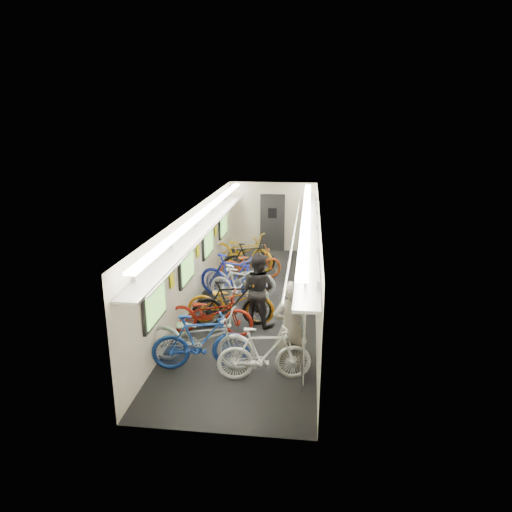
% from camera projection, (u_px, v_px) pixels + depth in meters
% --- Properties ---
extents(train_car_shell, '(10.00, 10.00, 10.00)m').
position_uv_depth(train_car_shell, '(245.00, 232.00, 11.70)').
color(train_car_shell, black).
rests_on(train_car_shell, ground).
extents(bicycle_0, '(2.21, 1.03, 1.12)m').
position_uv_depth(bicycle_0, '(200.00, 338.00, 8.42)').
color(bicycle_0, '#B0B1B5').
rests_on(bicycle_0, ground).
extents(bicycle_1, '(1.86, 0.87, 1.08)m').
position_uv_depth(bicycle_1, '(201.00, 342.00, 8.31)').
color(bicycle_1, navy).
rests_on(bicycle_1, ground).
extents(bicycle_2, '(1.88, 0.71, 0.97)m').
position_uv_depth(bicycle_2, '(210.00, 313.00, 9.66)').
color(bicycle_2, maroon).
rests_on(bicycle_2, ground).
extents(bicycle_3, '(1.88, 0.90, 1.09)m').
position_uv_depth(bicycle_3, '(233.00, 303.00, 10.04)').
color(bicycle_3, black).
rests_on(bicycle_3, ground).
extents(bicycle_4, '(2.01, 0.80, 1.03)m').
position_uv_depth(bicycle_4, '(231.00, 302.00, 10.20)').
color(bicycle_4, orange).
rests_on(bicycle_4, ground).
extents(bicycle_5, '(1.73, 1.06, 1.00)m').
position_uv_depth(bicycle_5, '(239.00, 286.00, 11.25)').
color(bicycle_5, silver).
rests_on(bicycle_5, ground).
extents(bicycle_6, '(1.95, 0.85, 0.99)m').
position_uv_depth(bicycle_6, '(240.00, 277.00, 11.86)').
color(bicycle_6, '#B7B7BC').
rests_on(bicycle_6, ground).
extents(bicycle_7, '(2.02, 1.20, 1.17)m').
position_uv_depth(bicycle_7, '(233.00, 277.00, 11.58)').
color(bicycle_7, navy).
rests_on(bicycle_7, ground).
extents(bicycle_8, '(1.91, 1.20, 0.95)m').
position_uv_depth(bicycle_8, '(250.00, 263.00, 13.08)').
color(bicycle_8, '#973710').
rests_on(bicycle_8, ground).
extents(bicycle_9, '(1.64, 0.96, 0.95)m').
position_uv_depth(bicycle_9, '(250.00, 258.00, 13.57)').
color(bicycle_9, black).
rests_on(bicycle_9, ground).
extents(bicycle_10, '(2.27, 1.53, 1.13)m').
position_uv_depth(bicycle_10, '(242.00, 251.00, 14.04)').
color(bicycle_10, '#C78F12').
rests_on(bicycle_10, ground).
extents(bicycle_11, '(1.72, 0.74, 1.00)m').
position_uv_depth(bicycle_11, '(264.00, 354.00, 7.95)').
color(bicycle_11, white).
rests_on(bicycle_11, ground).
extents(passenger_near, '(0.74, 0.60, 1.75)m').
position_uv_depth(passenger_near, '(290.00, 328.00, 8.10)').
color(passenger_near, gray).
rests_on(passenger_near, ground).
extents(passenger_mid, '(1.00, 0.91, 1.67)m').
position_uv_depth(passenger_mid, '(258.00, 289.00, 10.06)').
color(passenger_mid, black).
rests_on(passenger_mid, ground).
extents(backpack, '(0.29, 0.22, 0.38)m').
position_uv_depth(backpack, '(303.00, 303.00, 8.16)').
color(backpack, red).
rests_on(backpack, passenger_near).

